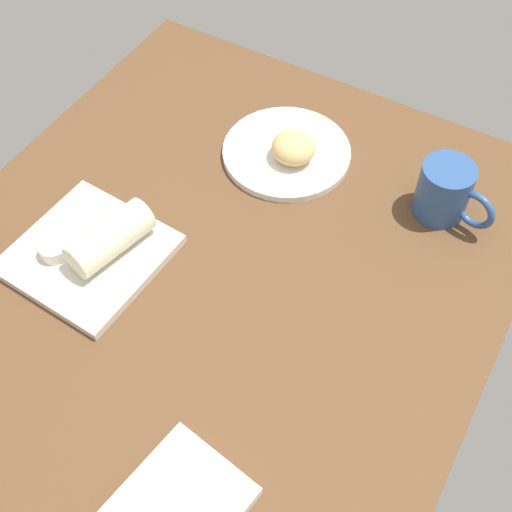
% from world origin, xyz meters
% --- Properties ---
extents(dining_table, '(1.10, 0.90, 0.04)m').
position_xyz_m(dining_table, '(0.00, 0.00, 0.02)').
color(dining_table, brown).
rests_on(dining_table, ground).
extents(round_plate, '(0.24, 0.24, 0.01)m').
position_xyz_m(round_plate, '(-0.31, -0.02, 0.05)').
color(round_plate, white).
rests_on(round_plate, dining_table).
extents(scone_pastry, '(0.11, 0.11, 0.05)m').
position_xyz_m(scone_pastry, '(-0.30, -0.00, 0.08)').
color(scone_pastry, '#DCB572').
rests_on(scone_pastry, round_plate).
extents(square_plate, '(0.24, 0.24, 0.02)m').
position_xyz_m(square_plate, '(0.06, -0.19, 0.05)').
color(square_plate, silver).
rests_on(square_plate, dining_table).
extents(sauce_cup, '(0.05, 0.05, 0.02)m').
position_xyz_m(sauce_cup, '(0.09, -0.23, 0.07)').
color(sauce_cup, silver).
rests_on(sauce_cup, square_plate).
extents(breakfast_wrap, '(0.15, 0.09, 0.06)m').
position_xyz_m(breakfast_wrap, '(0.03, -0.15, 0.09)').
color(breakfast_wrap, beige).
rests_on(breakfast_wrap, square_plate).
extents(book_stack, '(0.20, 0.17, 0.02)m').
position_xyz_m(book_stack, '(0.32, 0.16, 0.05)').
color(book_stack, silver).
rests_on(book_stack, dining_table).
extents(coffee_mug, '(0.09, 0.14, 0.10)m').
position_xyz_m(coffee_mug, '(-0.32, 0.27, 0.09)').
color(coffee_mug, '#2D518C').
rests_on(coffee_mug, dining_table).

